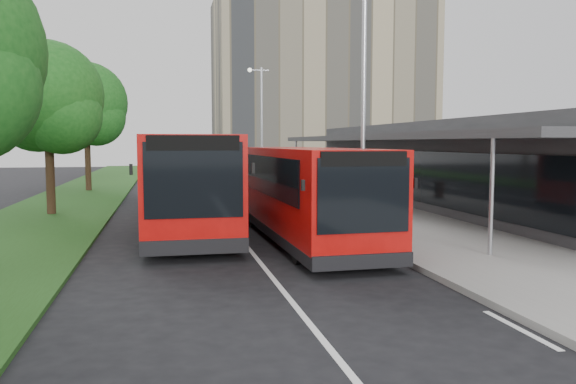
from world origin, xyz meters
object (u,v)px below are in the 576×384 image
lamp_post_near (361,93)px  bus_main (304,193)px  bus_second (187,182)px  bollard (298,183)px  car_far (173,166)px  tree_far (86,108)px  tree_mid (47,103)px  car_near (210,169)px  litter_bin (313,192)px  lamp_post_far (260,118)px

lamp_post_near → bus_main: 4.06m
bus_main → bus_second: size_ratio=0.89×
bollard → car_far: size_ratio=0.31×
tree_far → tree_mid: bearing=-90.0°
car_near → car_far: (-3.35, 7.14, 0.01)m
lamp_post_near → car_near: lamp_post_near is taller
bollard → car_near: 21.34m
tree_far → lamp_post_near: size_ratio=1.01×
car_near → litter_bin: bearing=-74.8°
lamp_post_near → car_far: 43.35m
lamp_post_near → car_near: bearing=93.5°
car_near → car_far: size_ratio=0.95×
lamp_post_far → tree_far: bearing=-175.1°
lamp_post_near → car_near: size_ratio=2.41×
tree_far → lamp_post_near: bearing=-59.7°
car_far → bus_second: bearing=-85.5°
lamp_post_near → car_near: (-2.18, 35.65, -4.15)m
tree_far → bus_main: bearing=-66.1°
tree_mid → car_far: 36.41m
tree_mid → lamp_post_near: 13.17m
tree_mid → lamp_post_near: lamp_post_near is taller
car_near → car_far: 7.89m
bus_second → car_far: bus_second is taller
lamp_post_far → car_far: lamp_post_far is taller
tree_far → bus_second: size_ratio=0.69×
bus_second → bollard: bus_second is taller
lamp_post_far → bus_main: size_ratio=0.78×
car_near → tree_mid: bearing=-98.7°
lamp_post_near → bus_main: bearing=-154.5°
tree_mid → lamp_post_far: lamp_post_far is taller
litter_bin → bollard: (0.50, 5.26, 0.11)m
bus_second → car_near: bearing=84.6°
lamp_post_far → bollard: (1.34, -5.39, -4.03)m
tree_far → bollard: (12.47, -4.44, -4.51)m
lamp_post_far → litter_bin: lamp_post_far is taller
bus_second → litter_bin: 9.92m
litter_bin → tree_far: bearing=141.0°
tree_far → lamp_post_near: lamp_post_near is taller
tree_far → bus_second: 18.29m
tree_far → litter_bin: tree_far is taller
tree_mid → litter_bin: size_ratio=8.48×
bollard → car_near: size_ratio=0.32×
bus_second → lamp_post_near: bearing=-18.4°
car_far → tree_mid: bearing=-94.2°
car_near → lamp_post_near: bearing=-77.8°
tree_mid → lamp_post_near: size_ratio=0.91×
lamp_post_near → litter_bin: 10.25m
car_near → bus_main: bearing=-81.4°
bus_second → bollard: bearing=61.5°
lamp_post_near → litter_bin: (0.84, 9.35, -4.14)m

